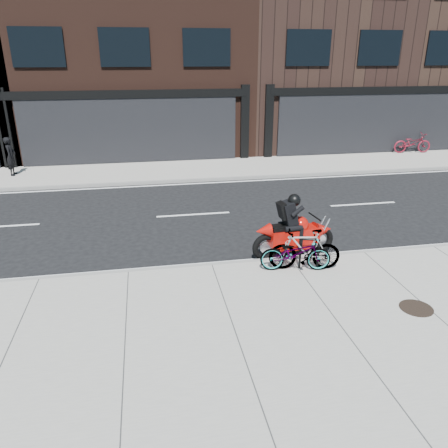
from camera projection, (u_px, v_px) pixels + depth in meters
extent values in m
plane|color=black|center=(201.00, 238.00, 12.50)|extent=(120.00, 120.00, 0.00)
cube|color=gray|center=(238.00, 342.00, 7.89)|extent=(60.00, 6.00, 0.13)
cube|color=gray|center=(179.00, 170.00, 19.58)|extent=(60.00, 3.50, 0.13)
cube|color=black|center=(124.00, 7.00, 22.83)|extent=(12.00, 10.00, 14.50)
cube|color=black|center=(338.00, 30.00, 25.20)|extent=(12.00, 10.00, 12.50)
cylinder|color=black|center=(300.00, 254.00, 10.33)|extent=(0.05, 0.05, 0.76)
cylinder|color=black|center=(318.00, 255.00, 10.28)|extent=(0.05, 0.05, 0.76)
cylinder|color=black|center=(310.00, 239.00, 10.17)|extent=(0.41, 0.17, 0.05)
imported|color=gray|center=(296.00, 253.00, 10.23)|extent=(1.73, 0.85, 0.87)
imported|color=gray|center=(305.00, 250.00, 10.24)|extent=(1.74, 0.74, 1.01)
torus|color=black|center=(320.00, 240.00, 11.49)|extent=(0.74, 0.24, 0.72)
torus|color=black|center=(266.00, 247.00, 11.06)|extent=(0.74, 0.24, 0.72)
cube|color=#A60D07|center=(294.00, 236.00, 11.19)|extent=(1.36, 0.57, 0.42)
cone|color=#A60D07|center=(323.00, 230.00, 11.40)|extent=(0.55, 0.54, 0.48)
sphere|color=#A60D07|center=(300.00, 225.00, 11.13)|extent=(0.44, 0.44, 0.44)
cube|color=black|center=(282.00, 228.00, 11.01)|extent=(0.64, 0.38, 0.13)
cylinder|color=silver|center=(269.00, 244.00, 11.29)|extent=(0.61, 0.17, 0.10)
cube|color=black|center=(289.00, 213.00, 10.91)|extent=(0.47, 0.44, 0.65)
cube|color=black|center=(282.00, 211.00, 10.83)|extent=(0.29, 0.36, 0.44)
sphere|color=black|center=(294.00, 200.00, 10.83)|extent=(0.32, 0.32, 0.32)
imported|color=black|center=(11.00, 156.00, 18.27)|extent=(0.39, 0.59, 1.60)
imported|color=maroon|center=(412.00, 143.00, 22.57)|extent=(1.98, 0.86, 1.01)
cylinder|color=black|center=(416.00, 308.00, 8.80)|extent=(0.82, 0.82, 0.02)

